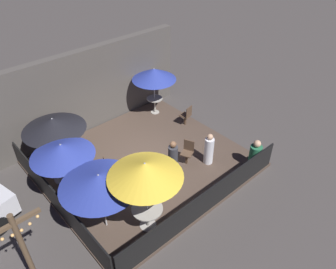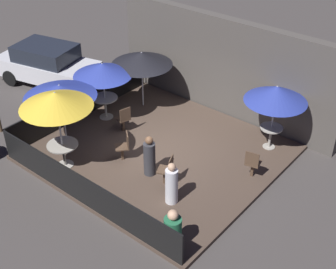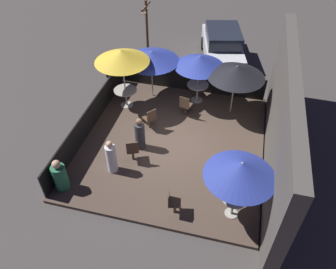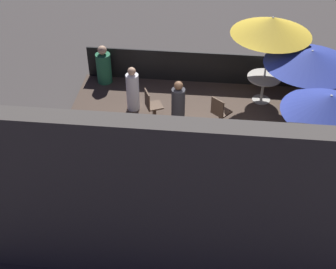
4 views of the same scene
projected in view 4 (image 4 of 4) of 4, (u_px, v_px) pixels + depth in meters
name	position (u px, v px, depth m)	size (l,w,h in m)	color
ground_plane	(195.00, 154.00, 11.46)	(60.00, 60.00, 0.00)	#423D3A
patio_deck	(195.00, 152.00, 11.42)	(6.96, 6.38, 0.12)	#47382D
building_wall	(187.00, 208.00, 7.71)	(8.56, 0.36, 3.49)	#4C4742
fence_front	(202.00, 67.00, 13.54)	(6.76, 0.05, 0.95)	black
patio_umbrella_0	(272.00, 26.00, 11.68)	(2.06, 2.06, 2.47)	#B2B2B7
patio_umbrella_1	(53.00, 145.00, 8.56)	(1.90, 1.90, 2.16)	#B2B2B7
patio_umbrella_2	(329.00, 104.00, 9.73)	(1.97, 1.97, 2.04)	#B2B2B7
patio_umbrella_3	(318.00, 146.00, 8.63)	(2.14, 2.14, 2.06)	#B2B2B7
patio_umbrella_4	(311.00, 58.00, 11.19)	(2.23, 2.23, 2.05)	#B2B2B7
dining_table_0	(264.00, 82.00, 12.70)	(0.91, 0.91, 0.75)	#9E998E
dining_table_1	(63.00, 196.00, 9.39)	(0.70, 0.70, 0.74)	#9E998E
dining_table_2	(318.00, 148.00, 10.48)	(0.87, 0.87, 0.78)	#9E998E
patio_chair_0	(152.00, 105.00, 12.01)	(0.53, 0.53, 0.92)	#4C3828
patio_chair_1	(69.00, 144.00, 10.76)	(0.47, 0.47, 0.93)	#4C3828
patio_chair_2	(220.00, 111.00, 11.80)	(0.56, 0.56, 0.91)	#4C3828
patio_chair_3	(266.00, 141.00, 10.85)	(0.48, 0.48, 0.92)	#4C3828
patron_0	(178.00, 105.00, 11.87)	(0.40, 0.40, 1.27)	#333338
patron_1	(104.00, 67.00, 13.51)	(0.50, 0.50, 1.17)	#236642
patron_2	(133.00, 90.00, 12.41)	(0.48, 0.48, 1.27)	silver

